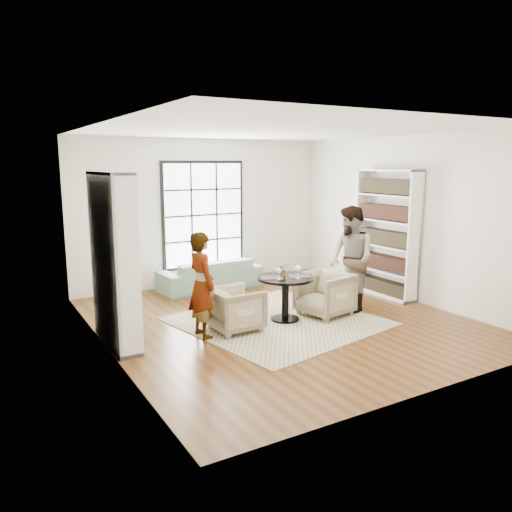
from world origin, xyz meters
TOP-DOWN VIEW (x-y plane):
  - ground at (0.00, 0.00)m, footprint 6.00×6.00m
  - room_shell at (0.00, 0.54)m, footprint 6.00×6.01m
  - rug at (-0.08, -0.04)m, footprint 3.29×3.29m
  - pedestal_table at (0.05, -0.05)m, footprint 0.91×0.91m
  - sofa at (-0.12, 2.45)m, footprint 2.11×0.92m
  - armchair_left at (-0.86, -0.07)m, footprint 0.76×0.74m
  - armchair_right at (0.78, -0.13)m, footprint 0.92×0.90m
  - person_left at (-1.41, -0.07)m, footprint 0.40×0.58m
  - person_right at (1.33, -0.13)m, footprint 0.79×0.96m
  - placemat_left at (-0.17, 0.00)m, footprint 0.41×0.36m
  - placemat_right at (0.26, -0.13)m, footprint 0.41×0.36m
  - cutlery_left at (-0.17, 0.00)m, footprint 0.21×0.25m
  - cutlery_right at (0.26, -0.13)m, footprint 0.21×0.25m
  - wine_glass_left at (-0.13, -0.14)m, footprint 0.08×0.08m
  - wine_glass_right at (0.16, -0.23)m, footprint 0.10×0.10m
  - flower_centerpiece at (0.05, 0.03)m, footprint 0.19×0.17m

SIDE VIEW (x-z plane):
  - ground at x=0.00m, z-range 0.00..0.00m
  - rug at x=-0.08m, z-range 0.00..0.01m
  - sofa at x=-0.12m, z-range 0.00..0.60m
  - armchair_left at x=-0.86m, z-range 0.00..0.67m
  - armchair_right at x=0.78m, z-range 0.00..0.73m
  - pedestal_table at x=0.05m, z-range 0.16..0.89m
  - placemat_left at x=-0.17m, z-range 0.72..0.73m
  - placemat_right at x=0.26m, z-range 0.72..0.73m
  - cutlery_left at x=-0.17m, z-range 0.73..0.74m
  - cutlery_right at x=0.26m, z-range 0.73..0.74m
  - person_left at x=-1.41m, z-range 0.00..1.55m
  - flower_centerpiece at x=0.05m, z-range 0.72..0.93m
  - wine_glass_left at x=-0.13m, z-range 0.76..0.95m
  - wine_glass_right at x=0.16m, z-range 0.77..0.98m
  - person_right at x=1.33m, z-range 0.00..1.81m
  - room_shell at x=0.00m, z-range -1.74..4.26m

